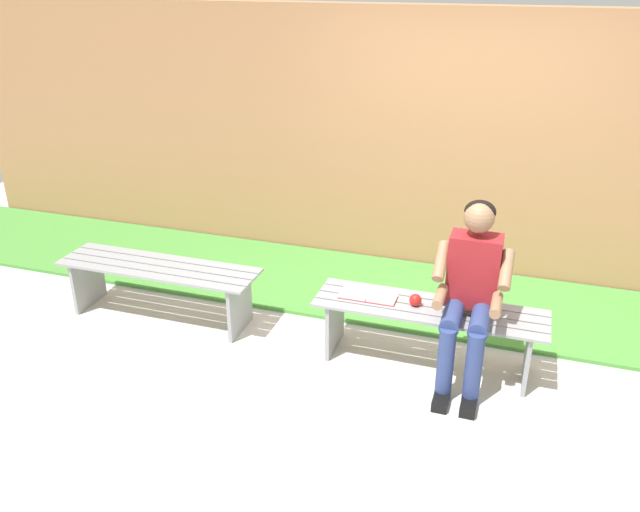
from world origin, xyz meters
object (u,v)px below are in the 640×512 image
object	(u,v)px
person_seated	(470,289)
bench_near	(428,321)
apple	(415,300)
book_open	(368,297)
bench_far	(159,279)

from	to	relation	value
person_seated	bench_near	bearing A→B (deg)	-20.69
apple	book_open	world-z (taller)	apple
apple	bench_far	bearing A→B (deg)	-0.26
person_seated	book_open	xyz separation A→B (m)	(0.71, -0.10, -0.23)
bench_far	person_seated	world-z (taller)	person_seated
bench_near	apple	world-z (taller)	apple
apple	book_open	bearing A→B (deg)	-0.87
bench_near	bench_far	bearing A→B (deg)	-0.00
apple	person_seated	bearing A→B (deg)	165.99
bench_far	apple	distance (m)	2.07
apple	book_open	size ratio (longest dim) A/B	0.21
bench_far	apple	world-z (taller)	apple
bench_near	apple	xyz separation A→B (m)	(0.10, 0.01, 0.16)
bench_far	book_open	world-z (taller)	book_open
person_seated	apple	bearing A→B (deg)	-14.01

